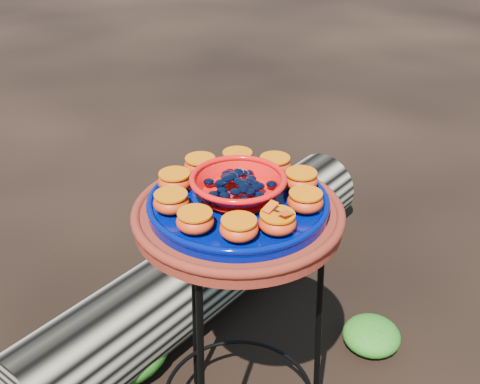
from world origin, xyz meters
TOP-DOWN VIEW (x-y plane):
  - plant_stand at (0.00, 0.00)m, footprint 0.44×0.44m
  - terracotta_saucer at (0.00, 0.00)m, footprint 0.46×0.46m
  - cobalt_plate at (0.00, 0.00)m, footprint 0.40×0.40m
  - red_bowl at (0.00, 0.00)m, footprint 0.20×0.20m
  - glass_gems at (0.00, 0.00)m, footprint 0.15×0.15m
  - orange_half_0 at (-0.01, -0.15)m, footprint 0.08×0.08m
  - orange_half_1 at (0.09, -0.12)m, footprint 0.08×0.08m
  - orange_half_2 at (0.14, -0.04)m, footprint 0.08×0.08m
  - orange_half_3 at (0.14, 0.05)m, footprint 0.08×0.08m
  - orange_half_4 at (0.09, 0.12)m, footprint 0.08×0.08m
  - orange_half_5 at (-0.00, 0.15)m, footprint 0.08×0.08m
  - orange_half_6 at (-0.09, 0.12)m, footprint 0.08×0.08m
  - orange_half_7 at (-0.14, 0.04)m, footprint 0.08×0.08m
  - orange_half_8 at (-0.14, -0.05)m, footprint 0.08×0.08m
  - orange_half_9 at (-0.09, -0.12)m, footprint 0.08×0.08m
  - butterfly at (-0.01, -0.15)m, footprint 0.08×0.06m
  - driftwood_log at (0.25, 0.52)m, footprint 1.60×0.79m
  - foliage_right at (0.55, 0.01)m, footprint 0.19×0.19m
  - foliage_back at (-0.16, 0.44)m, footprint 0.34×0.34m

SIDE VIEW (x-z plane):
  - foliage_right at x=0.55m, z-range 0.00..0.09m
  - foliage_back at x=-0.16m, z-range 0.00..0.17m
  - driftwood_log at x=0.25m, z-range 0.00..0.29m
  - plant_stand at x=0.00m, z-range 0.00..0.70m
  - terracotta_saucer at x=0.00m, z-range 0.70..0.74m
  - cobalt_plate at x=0.00m, z-range 0.74..0.76m
  - orange_half_0 at x=-0.01m, z-range 0.76..0.81m
  - orange_half_1 at x=0.09m, z-range 0.76..0.81m
  - orange_half_2 at x=0.14m, z-range 0.76..0.81m
  - orange_half_3 at x=0.14m, z-range 0.76..0.81m
  - orange_half_4 at x=0.09m, z-range 0.76..0.81m
  - orange_half_5 at x=0.00m, z-range 0.76..0.81m
  - orange_half_6 at x=-0.09m, z-range 0.76..0.81m
  - orange_half_7 at x=-0.14m, z-range 0.76..0.81m
  - orange_half_8 at x=-0.14m, z-range 0.76..0.81m
  - orange_half_9 at x=-0.09m, z-range 0.76..0.81m
  - red_bowl at x=0.00m, z-range 0.76..0.82m
  - butterfly at x=-0.01m, z-range 0.81..0.82m
  - glass_gems at x=0.00m, z-range 0.82..0.85m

